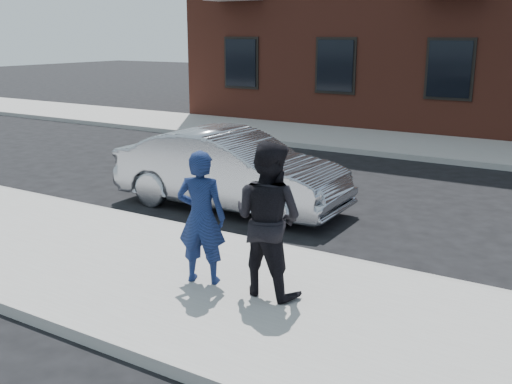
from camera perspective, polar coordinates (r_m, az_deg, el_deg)
The scene contains 8 objects.
ground at distance 8.35m, azimuth -6.94°, elevation -8.20°, with size 100.00×100.00×0.00m, color black.
near_sidewalk at distance 8.15m, azimuth -8.06°, elevation -8.28°, with size 50.00×3.50×0.15m, color #989490.
near_curb at distance 9.49m, azimuth -1.11°, elevation -4.72°, with size 50.00×0.10×0.15m, color #999691.
far_sidewalk at distance 18.16m, azimuth 15.77°, elevation 4.22°, with size 50.00×3.50×0.15m, color #989490.
far_curb at distance 16.47m, azimuth 13.99°, elevation 3.28°, with size 50.00×0.10×0.15m, color #999691.
silver_sedan at distance 11.36m, azimuth -2.45°, elevation 2.11°, with size 1.59×4.55×1.50m, color #999BA3.
man_hoodie at distance 7.58m, azimuth -5.23°, elevation -2.41°, with size 0.73×0.59×1.73m.
man_peacoat at distance 7.20m, azimuth 1.15°, elevation -2.59°, with size 0.97×0.77×1.90m.
Camera 1 is at (4.86, -5.96, 3.26)m, focal length 42.00 mm.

